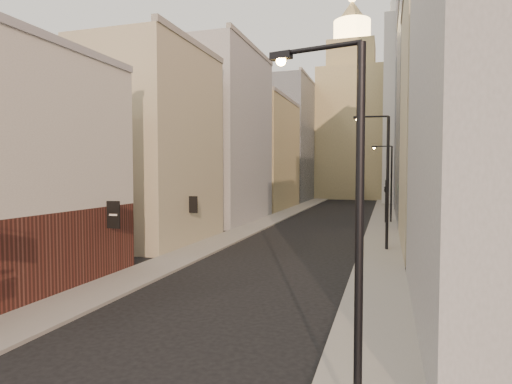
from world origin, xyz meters
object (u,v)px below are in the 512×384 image
white_tower (406,102)px  streetlamp_mid (384,174)px  streetlamp_far (389,179)px  clock_tower (351,119)px  traffic_light_right (386,190)px  streetlamp_near (350,211)px

white_tower → streetlamp_mid: white_tower is taller
streetlamp_mid → streetlamp_far: bearing=79.5°
clock_tower → white_tower: size_ratio=1.08×
traffic_light_right → white_tower: bearing=-118.1°
streetlamp_mid → traffic_light_right: 17.55m
traffic_light_right → streetlamp_mid: bearing=67.1°
streetlamp_far → traffic_light_right: size_ratio=1.78×
white_tower → streetlamp_mid: size_ratio=4.12×
streetlamp_near → traffic_light_right: (0.69, 40.70, -1.24)m
streetlamp_near → streetlamp_far: 41.50m
streetlamp_near → streetlamp_far: size_ratio=1.00×
streetlamp_far → traffic_light_right: bearing=-117.4°
streetlamp_near → streetlamp_far: streetlamp_far is taller
white_tower → streetlamp_far: size_ratio=4.67×
streetlamp_near → streetlamp_far: (1.05, 41.48, 0.01)m
streetlamp_near → traffic_light_right: 40.73m
streetlamp_near → traffic_light_right: bearing=100.5°
streetlamp_far → streetlamp_near: bearing=-94.2°
streetlamp_far → white_tower: bearing=82.2°
white_tower → traffic_light_right: 36.54m
white_tower → streetlamp_mid: bearing=-93.8°
clock_tower → streetlamp_far: clock_tower is taller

